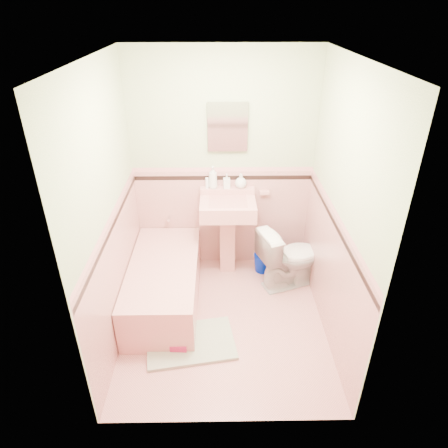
{
  "coord_description": "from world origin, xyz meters",
  "views": [
    {
      "loc": [
        -0.05,
        -3.04,
        2.87
      ],
      "look_at": [
        0.0,
        0.25,
        1.0
      ],
      "focal_mm": 32.0,
      "sensor_mm": 36.0,
      "label": 1
    }
  ],
  "objects_px": {
    "soap_bottle_left": "(213,177)",
    "soap_bottle_mid": "(227,181)",
    "sink": "(228,237)",
    "bathtub": "(165,284)",
    "shoe": "(179,347)",
    "soap_bottle_right": "(241,181)",
    "medicine_cabinet": "(228,127)",
    "toilet": "(290,257)",
    "bucket": "(263,262)"
  },
  "relations": [
    {
      "from": "soap_bottle_left",
      "to": "soap_bottle_mid",
      "type": "distance_m",
      "value": 0.16
    },
    {
      "from": "sink",
      "to": "soap_bottle_left",
      "type": "bearing_deg",
      "value": 131.68
    },
    {
      "from": "bathtub",
      "to": "shoe",
      "type": "distance_m",
      "value": 0.77
    },
    {
      "from": "soap_bottle_right",
      "to": "sink",
      "type": "bearing_deg",
      "value": -129.56
    },
    {
      "from": "sink",
      "to": "soap_bottle_mid",
      "type": "relative_size",
      "value": 5.83
    },
    {
      "from": "medicine_cabinet",
      "to": "shoe",
      "type": "bearing_deg",
      "value": -108.11
    },
    {
      "from": "sink",
      "to": "medicine_cabinet",
      "type": "xyz_separation_m",
      "value": [
        0.0,
        0.21,
        1.22
      ]
    },
    {
      "from": "soap_bottle_right",
      "to": "toilet",
      "type": "xyz_separation_m",
      "value": [
        0.54,
        -0.42,
        -0.74
      ]
    },
    {
      "from": "bathtub",
      "to": "soap_bottle_right",
      "type": "bearing_deg",
      "value": 40.59
    },
    {
      "from": "soap_bottle_mid",
      "to": "medicine_cabinet",
      "type": "bearing_deg",
      "value": 74.85
    },
    {
      "from": "soap_bottle_right",
      "to": "toilet",
      "type": "distance_m",
      "value": 1.01
    },
    {
      "from": "bucket",
      "to": "shoe",
      "type": "distance_m",
      "value": 1.56
    },
    {
      "from": "soap_bottle_mid",
      "to": "shoe",
      "type": "distance_m",
      "value": 1.83
    },
    {
      "from": "soap_bottle_mid",
      "to": "bathtub",
      "type": "bearing_deg",
      "value": -133.42
    },
    {
      "from": "medicine_cabinet",
      "to": "soap_bottle_mid",
      "type": "distance_m",
      "value": 0.6
    },
    {
      "from": "bathtub",
      "to": "bucket",
      "type": "distance_m",
      "value": 1.24
    },
    {
      "from": "toilet",
      "to": "shoe",
      "type": "distance_m",
      "value": 1.58
    },
    {
      "from": "sink",
      "to": "toilet",
      "type": "height_order",
      "value": "sink"
    },
    {
      "from": "bathtub",
      "to": "sink",
      "type": "relative_size",
      "value": 1.57
    },
    {
      "from": "sink",
      "to": "medicine_cabinet",
      "type": "height_order",
      "value": "medicine_cabinet"
    },
    {
      "from": "soap_bottle_right",
      "to": "toilet",
      "type": "bearing_deg",
      "value": -37.93
    },
    {
      "from": "sink",
      "to": "medicine_cabinet",
      "type": "relative_size",
      "value": 2.16
    },
    {
      "from": "bathtub",
      "to": "sink",
      "type": "xyz_separation_m",
      "value": [
        0.68,
        0.53,
        0.25
      ]
    },
    {
      "from": "bathtub",
      "to": "bucket",
      "type": "height_order",
      "value": "bathtub"
    },
    {
      "from": "shoe",
      "to": "soap_bottle_mid",
      "type": "bearing_deg",
      "value": 75.76
    },
    {
      "from": "medicine_cabinet",
      "to": "shoe",
      "type": "height_order",
      "value": "medicine_cabinet"
    },
    {
      "from": "soap_bottle_left",
      "to": "toilet",
      "type": "relative_size",
      "value": 0.35
    },
    {
      "from": "soap_bottle_mid",
      "to": "toilet",
      "type": "height_order",
      "value": "soap_bottle_mid"
    },
    {
      "from": "soap_bottle_left",
      "to": "bathtub",
      "type": "bearing_deg",
      "value": -126.2
    },
    {
      "from": "bathtub",
      "to": "soap_bottle_mid",
      "type": "relative_size",
      "value": 9.17
    },
    {
      "from": "soap_bottle_right",
      "to": "bucket",
      "type": "xyz_separation_m",
      "value": [
        0.28,
        -0.16,
        -0.99
      ]
    },
    {
      "from": "sink",
      "to": "shoe",
      "type": "relative_size",
      "value": 6.16
    },
    {
      "from": "sink",
      "to": "soap_bottle_mid",
      "type": "xyz_separation_m",
      "value": [
        -0.01,
        0.18,
        0.62
      ]
    },
    {
      "from": "medicine_cabinet",
      "to": "toilet",
      "type": "height_order",
      "value": "medicine_cabinet"
    },
    {
      "from": "medicine_cabinet",
      "to": "shoe",
      "type": "xyz_separation_m",
      "value": [
        -0.48,
        -1.46,
        -1.64
      ]
    },
    {
      "from": "soap_bottle_mid",
      "to": "toilet",
      "type": "relative_size",
      "value": 0.22
    },
    {
      "from": "bathtub",
      "to": "bucket",
      "type": "xyz_separation_m",
      "value": [
        1.11,
        0.55,
        -0.11
      ]
    },
    {
      "from": "bathtub",
      "to": "sink",
      "type": "height_order",
      "value": "sink"
    },
    {
      "from": "soap_bottle_mid",
      "to": "bucket",
      "type": "relative_size",
      "value": 0.72
    },
    {
      "from": "toilet",
      "to": "soap_bottle_left",
      "type": "bearing_deg",
      "value": 43.31
    },
    {
      "from": "soap_bottle_left",
      "to": "sink",
      "type": "bearing_deg",
      "value": -48.32
    },
    {
      "from": "soap_bottle_left",
      "to": "shoe",
      "type": "bearing_deg",
      "value": -102.53
    },
    {
      "from": "bucket",
      "to": "toilet",
      "type": "bearing_deg",
      "value": -44.41
    },
    {
      "from": "soap_bottle_right",
      "to": "soap_bottle_left",
      "type": "bearing_deg",
      "value": 180.0
    },
    {
      "from": "shoe",
      "to": "soap_bottle_right",
      "type": "bearing_deg",
      "value": 70.3
    },
    {
      "from": "bathtub",
      "to": "soap_bottle_mid",
      "type": "height_order",
      "value": "soap_bottle_mid"
    },
    {
      "from": "soap_bottle_left",
      "to": "toilet",
      "type": "bearing_deg",
      "value": -26.39
    },
    {
      "from": "sink",
      "to": "shoe",
      "type": "bearing_deg",
      "value": -110.9
    },
    {
      "from": "sink",
      "to": "shoe",
      "type": "height_order",
      "value": "sink"
    },
    {
      "from": "medicine_cabinet",
      "to": "soap_bottle_left",
      "type": "height_order",
      "value": "medicine_cabinet"
    }
  ]
}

